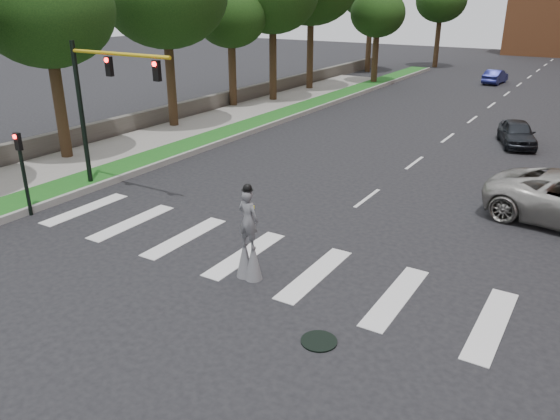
# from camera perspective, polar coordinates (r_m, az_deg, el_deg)

# --- Properties ---
(ground_plane) EXTENTS (160.00, 160.00, 0.00)m
(ground_plane) POSITION_cam_1_polar(r_m,az_deg,el_deg) (16.51, -1.94, -7.03)
(ground_plane) COLOR black
(ground_plane) RESTS_ON ground
(grass_median) EXTENTS (2.00, 60.00, 0.25)m
(grass_median) POSITION_cam_1_polar(r_m,az_deg,el_deg) (38.34, 0.19, 9.91)
(grass_median) COLOR #175319
(grass_median) RESTS_ON ground
(median_curb) EXTENTS (0.20, 60.00, 0.28)m
(median_curb) POSITION_cam_1_polar(r_m,az_deg,el_deg) (37.81, 1.57, 9.76)
(median_curb) COLOR gray
(median_curb) RESTS_ON ground
(sidewalk_left) EXTENTS (4.00, 60.00, 0.18)m
(sidewalk_left) POSITION_cam_1_polar(r_m,az_deg,el_deg) (32.50, -13.75, 7.08)
(sidewalk_left) COLOR gray
(sidewalk_left) RESTS_ON ground
(stone_wall) EXTENTS (0.50, 56.00, 1.10)m
(stone_wall) POSITION_cam_1_polar(r_m,az_deg,el_deg) (42.91, -4.79, 11.68)
(stone_wall) COLOR #504C45
(stone_wall) RESTS_ON ground
(manhole) EXTENTS (0.90, 0.90, 0.04)m
(manhole) POSITION_cam_1_polar(r_m,az_deg,el_deg) (13.74, 4.09, -13.51)
(manhole) COLOR black
(manhole) RESTS_ON ground
(traffic_signal) EXTENTS (5.30, 0.23, 6.20)m
(traffic_signal) POSITION_cam_1_polar(r_m,az_deg,el_deg) (23.64, -18.40, 11.39)
(traffic_signal) COLOR black
(traffic_signal) RESTS_ON ground
(secondary_signal) EXTENTS (0.25, 0.21, 3.23)m
(secondary_signal) POSITION_cam_1_polar(r_m,az_deg,el_deg) (22.49, -25.31, 4.13)
(secondary_signal) COLOR black
(secondary_signal) RESTS_ON ground
(stilt_performer) EXTENTS (0.84, 0.54, 2.97)m
(stilt_performer) POSITION_cam_1_polar(r_m,az_deg,el_deg) (16.00, -3.29, -3.30)
(stilt_performer) COLOR #332314
(stilt_performer) RESTS_ON ground
(car_near) EXTENTS (2.94, 4.44, 1.41)m
(car_near) POSITION_cam_1_polar(r_m,az_deg,el_deg) (33.41, 23.53, 7.37)
(car_near) COLOR black
(car_near) RESTS_ON ground
(car_mid) EXTENTS (1.71, 4.08, 1.31)m
(car_mid) POSITION_cam_1_polar(r_m,az_deg,el_deg) (56.84, 21.57, 12.84)
(car_mid) COLOR navy
(car_mid) RESTS_ON ground
(tree_1) EXTENTS (6.36, 6.36, 9.98)m
(tree_1) POSITION_cam_1_polar(r_m,az_deg,el_deg) (29.15, -23.30, 18.68)
(tree_1) COLOR #332314
(tree_1) RESTS_ON ground
(tree_3) EXTENTS (5.08, 5.08, 8.59)m
(tree_3) POSITION_cam_1_polar(r_m,az_deg,el_deg) (41.14, -5.18, 19.40)
(tree_3) COLOR #332314
(tree_3) RESTS_ON ground
(tree_6) EXTENTS (4.95, 4.95, 8.41)m
(tree_6) POSITION_cam_1_polar(r_m,az_deg,el_deg) (53.00, 10.18, 19.52)
(tree_6) COLOR #332314
(tree_6) RESTS_ON ground
(tree_7) EXTENTS (5.60, 5.60, 9.64)m
(tree_7) POSITION_cam_1_polar(r_m,az_deg,el_deg) (67.66, 16.51, 20.22)
(tree_7) COLOR #332314
(tree_7) RESTS_ON ground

